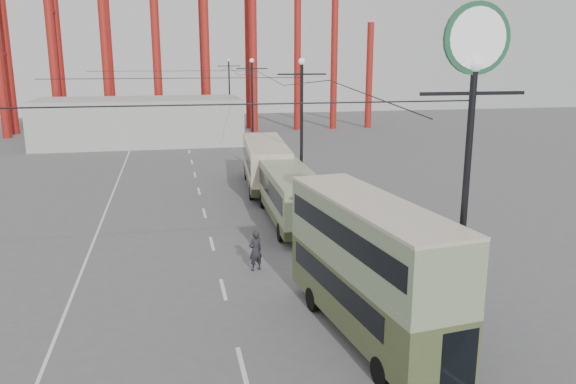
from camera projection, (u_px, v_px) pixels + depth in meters
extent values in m
plane|color=#555457|center=(263.00, 332.00, 19.50)|extent=(160.00, 160.00, 0.00)
cube|color=silver|center=(201.00, 201.00, 37.38)|extent=(0.15, 82.00, 0.01)
cube|color=silver|center=(292.00, 193.00, 39.62)|extent=(0.12, 120.00, 0.01)
cube|color=silver|center=(109.00, 202.00, 37.12)|extent=(0.12, 120.00, 0.01)
cylinder|color=black|center=(463.00, 222.00, 16.73)|extent=(0.20, 0.20, 9.00)
cylinder|color=black|center=(453.00, 351.00, 17.71)|extent=(0.44, 0.44, 0.50)
cube|color=black|center=(473.00, 93.00, 15.85)|extent=(3.20, 0.10, 0.10)
sphere|color=white|center=(475.00, 64.00, 15.67)|extent=(0.44, 0.44, 0.44)
cylinder|color=#1C5333|center=(477.00, 38.00, 15.50)|extent=(2.00, 0.12, 2.00)
cylinder|color=white|center=(477.00, 38.00, 15.50)|extent=(1.70, 0.16, 1.70)
cylinder|color=black|center=(302.00, 133.00, 36.72)|extent=(0.20, 0.20, 9.00)
cylinder|color=black|center=(301.00, 196.00, 37.70)|extent=(0.44, 0.44, 0.50)
cube|color=black|center=(302.00, 74.00, 35.84)|extent=(3.20, 0.10, 0.10)
sphere|color=white|center=(302.00, 61.00, 35.66)|extent=(0.44, 0.44, 0.44)
cylinder|color=black|center=(252.00, 106.00, 57.66)|extent=(0.20, 0.20, 9.00)
cylinder|color=black|center=(253.00, 147.00, 58.64)|extent=(0.44, 0.44, 0.50)
cube|color=black|center=(252.00, 69.00, 56.78)|extent=(3.20, 0.10, 0.10)
sphere|color=white|center=(252.00, 60.00, 56.60)|extent=(0.44, 0.44, 0.44)
cylinder|color=black|center=(229.00, 94.00, 78.60)|extent=(0.20, 0.20, 9.00)
cylinder|color=black|center=(230.00, 124.00, 79.58)|extent=(0.44, 0.44, 0.50)
cube|color=black|center=(229.00, 66.00, 77.72)|extent=(3.20, 0.10, 0.10)
sphere|color=white|center=(229.00, 60.00, 77.54)|extent=(0.44, 0.44, 0.44)
cylinder|color=maroon|center=(8.00, 61.00, 69.15)|extent=(1.00, 1.00, 18.00)
cylinder|color=maroon|center=(49.00, 22.00, 65.51)|extent=(1.00, 1.00, 27.00)
cylinder|color=maroon|center=(56.00, 24.00, 69.32)|extent=(1.00, 1.00, 27.00)
cylinder|color=maroon|center=(298.00, 13.00, 72.16)|extent=(0.90, 0.90, 30.00)
cylinder|color=maroon|center=(334.00, 45.00, 74.09)|extent=(0.90, 0.90, 22.00)
cylinder|color=maroon|center=(369.00, 76.00, 76.02)|extent=(0.90, 0.90, 14.00)
cube|color=#A5A5A0|center=(140.00, 121.00, 62.45)|extent=(22.00, 10.00, 5.00)
cube|color=#404927|center=(368.00, 296.00, 18.90)|extent=(3.34, 9.10, 1.95)
cube|color=black|center=(368.00, 285.00, 18.81)|extent=(3.15, 7.34, 0.80)
cube|color=gray|center=(369.00, 265.00, 18.65)|extent=(3.36, 9.10, 0.27)
cube|color=gray|center=(370.00, 233.00, 18.39)|extent=(3.34, 9.10, 1.95)
cube|color=black|center=(370.00, 230.00, 18.37)|extent=(3.31, 8.57, 0.76)
cube|color=#BDAF98|center=(371.00, 203.00, 18.15)|extent=(3.36, 9.10, 0.11)
cylinder|color=black|center=(313.00, 299.00, 21.10)|extent=(0.36, 0.91, 0.89)
cylinder|color=black|center=(361.00, 292.00, 21.75)|extent=(0.36, 0.91, 0.89)
cylinder|color=black|center=(381.00, 372.00, 16.21)|extent=(0.36, 0.91, 0.89)
cylinder|color=black|center=(440.00, 360.00, 16.85)|extent=(0.36, 0.91, 0.89)
cube|color=gray|center=(289.00, 192.00, 32.47)|extent=(2.74, 10.90, 2.37)
cube|color=black|center=(289.00, 186.00, 32.38)|extent=(2.75, 9.72, 0.94)
cube|color=#404927|center=(289.00, 208.00, 32.69)|extent=(2.77, 10.90, 0.49)
cube|color=gray|center=(289.00, 171.00, 32.18)|extent=(2.76, 10.90, 0.16)
cylinder|color=black|center=(263.00, 201.00, 35.48)|extent=(0.30, 0.99, 0.99)
cylinder|color=black|center=(297.00, 199.00, 35.88)|extent=(0.30, 0.99, 0.99)
cylinder|color=black|center=(280.00, 231.00, 29.26)|extent=(0.30, 0.99, 0.99)
cylinder|color=black|center=(322.00, 229.00, 29.66)|extent=(0.30, 0.99, 0.99)
cube|color=#BDAF98|center=(265.00, 162.00, 40.93)|extent=(3.65, 11.12, 2.62)
cube|color=black|center=(265.00, 156.00, 40.83)|extent=(3.58, 9.82, 1.04)
cube|color=#404927|center=(266.00, 176.00, 41.17)|extent=(3.68, 11.12, 0.55)
cube|color=#BDAF98|center=(265.00, 143.00, 40.61)|extent=(3.67, 11.12, 0.17)
cylinder|color=black|center=(247.00, 173.00, 43.84)|extent=(0.40, 1.11, 1.09)
cylinder|color=black|center=(278.00, 172.00, 44.14)|extent=(0.40, 1.11, 1.09)
cylinder|color=black|center=(251.00, 191.00, 37.93)|extent=(0.40, 1.11, 1.09)
cylinder|color=black|center=(288.00, 190.00, 38.23)|extent=(0.40, 1.11, 1.09)
imported|color=black|center=(255.00, 251.00, 25.00)|extent=(0.80, 0.69, 1.85)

